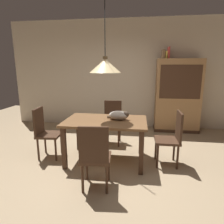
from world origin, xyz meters
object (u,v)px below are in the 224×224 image
Objects in this scene: chair_near_front at (95,155)px; hutch_bookcase at (177,97)px; chair_right_side at (172,136)px; book_yellow_short at (166,55)px; cat_sleeping at (119,115)px; dining_table at (106,126)px; pendant_lamp at (105,66)px; book_red_tall at (169,53)px; book_brown_thick at (163,54)px; chair_far_back at (112,120)px; chair_left_side at (45,130)px.

hutch_bookcase reaches higher than chair_near_front.
book_yellow_short is at bearing 88.08° from chair_right_side.
hutch_bookcase reaches higher than cat_sleeping.
pendant_lamp is at bearing 99.46° from dining_table.
book_red_tall is (1.25, 1.94, 0.33)m from pendant_lamp.
chair_near_front is (-1.12, -0.88, 0.00)m from chair_right_side.
dining_table is 2.67m from book_red_tall.
pendant_lamp is at bearing -121.57° from book_yellow_short.
book_red_tall reaches higher than book_brown_thick.
dining_table is 3.55× the size of cat_sleeping.
chair_far_back is 1.91m from hutch_bookcase.
chair_near_front is 3.42m from book_red_tall.
pendant_lamp is at bearing -128.47° from hutch_bookcase.
pendant_lamp is at bearing -164.50° from cat_sleeping.
book_red_tall reaches higher than chair_right_side.
pendant_lamp is at bearing -179.95° from chair_right_side.
book_brown_thick reaches higher than chair_far_back.
chair_left_side is at bearing -179.69° from pendant_lamp.
dining_table is 1.51× the size of chair_near_front.
chair_left_side is at bearing -177.07° from cat_sleeping.
cat_sleeping is 2.37m from book_brown_thick.
chair_left_side is at bearing -139.99° from book_yellow_short.
chair_right_side is at bearing 0.18° from chair_left_side.
chair_near_front is 3.36m from book_brown_thick.
pendant_lamp is 4.64× the size of book_red_tall.
hutch_bookcase is 7.71× the size of book_brown_thick.
chair_left_side is at bearing -141.87° from chair_far_back.
pendant_lamp reaches higher than dining_table.
chair_right_side is at bearing -89.88° from book_brown_thick.
pendant_lamp is at bearing -89.92° from chair_far_back.
book_brown_thick is at bearing 43.39° from chair_far_back.
book_red_tall is (0.13, 0.00, 0.03)m from book_brown_thick.
cat_sleeping is at bearing -118.55° from book_red_tall.
chair_near_front and chair_left_side have the same top height.
cat_sleeping is at bearing -115.51° from book_brown_thick.
chair_near_front is at bearing -37.53° from chair_left_side.
book_red_tall is (1.25, 1.94, 1.34)m from dining_table.
dining_table is 1.08× the size of pendant_lamp.
chair_left_side is 3.33m from hutch_bookcase.
book_brown_thick reaches higher than chair_left_side.
cat_sleeping is at bearing 2.93° from chair_left_side.
hutch_bookcase is at bearing 36.09° from chair_left_side.
chair_right_side is at bearing -91.92° from book_yellow_short.
book_brown_thick reaches higher than chair_right_side.
cat_sleeping is (0.23, 0.06, 0.18)m from dining_table.
chair_near_front is 1.02m from cat_sleeping.
cat_sleeping is (1.36, 0.07, 0.32)m from chair_left_side.
hutch_bookcase is 6.61× the size of book_red_tall.
book_red_tall is (1.24, 2.82, 1.48)m from chair_near_front.
chair_right_side is 2.02m from hutch_bookcase.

